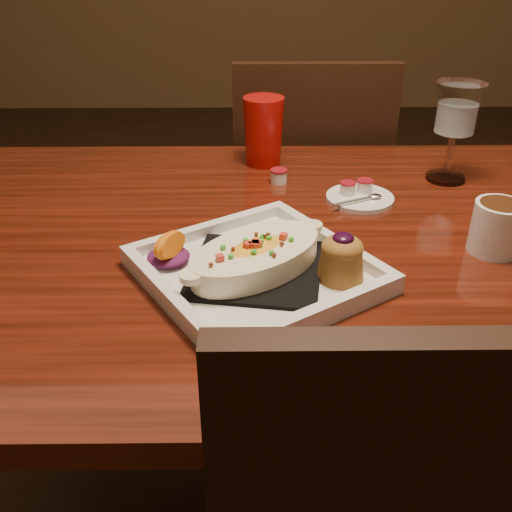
{
  "coord_description": "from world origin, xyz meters",
  "views": [
    {
      "loc": [
        -0.16,
        -0.86,
        1.2
      ],
      "look_at": [
        -0.15,
        -0.11,
        0.77
      ],
      "focal_mm": 40.0,
      "sensor_mm": 36.0,
      "label": 1
    }
  ],
  "objects_px": {
    "table": "(340,282)",
    "red_tumbler": "(264,132)",
    "chair_far": "(306,206)",
    "plate": "(262,263)",
    "saucer": "(359,196)",
    "goblet": "(457,114)",
    "coffee_mug": "(499,225)"
  },
  "relations": [
    {
      "from": "table",
      "to": "red_tumbler",
      "type": "bearing_deg",
      "value": 111.21
    },
    {
      "from": "chair_far",
      "to": "plate",
      "type": "height_order",
      "value": "chair_far"
    },
    {
      "from": "saucer",
      "to": "red_tumbler",
      "type": "height_order",
      "value": "red_tumbler"
    },
    {
      "from": "table",
      "to": "plate",
      "type": "bearing_deg",
      "value": -135.63
    },
    {
      "from": "goblet",
      "to": "red_tumbler",
      "type": "distance_m",
      "value": 0.39
    },
    {
      "from": "red_tumbler",
      "to": "saucer",
      "type": "bearing_deg",
      "value": -47.87
    },
    {
      "from": "table",
      "to": "coffee_mug",
      "type": "relative_size",
      "value": 13.41
    },
    {
      "from": "coffee_mug",
      "to": "goblet",
      "type": "xyz_separation_m",
      "value": [
        0.01,
        0.3,
        0.09
      ]
    },
    {
      "from": "saucer",
      "to": "table",
      "type": "bearing_deg",
      "value": -109.01
    },
    {
      "from": "table",
      "to": "plate",
      "type": "distance_m",
      "value": 0.23
    },
    {
      "from": "plate",
      "to": "saucer",
      "type": "xyz_separation_m",
      "value": [
        0.19,
        0.28,
        -0.02
      ]
    },
    {
      "from": "table",
      "to": "red_tumbler",
      "type": "xyz_separation_m",
      "value": [
        -0.13,
        0.33,
        0.17
      ]
    },
    {
      "from": "table",
      "to": "saucer",
      "type": "xyz_separation_m",
      "value": [
        0.05,
        0.14,
        0.11
      ]
    },
    {
      "from": "coffee_mug",
      "to": "saucer",
      "type": "xyz_separation_m",
      "value": [
        -0.18,
        0.2,
        -0.04
      ]
    },
    {
      "from": "red_tumbler",
      "to": "chair_far",
      "type": "bearing_deg",
      "value": 66.31
    },
    {
      "from": "table",
      "to": "red_tumbler",
      "type": "distance_m",
      "value": 0.4
    },
    {
      "from": "chair_far",
      "to": "saucer",
      "type": "bearing_deg",
      "value": 95.53
    },
    {
      "from": "chair_far",
      "to": "table",
      "type": "bearing_deg",
      "value": 90.0
    },
    {
      "from": "coffee_mug",
      "to": "red_tumbler",
      "type": "bearing_deg",
      "value": 120.77
    },
    {
      "from": "red_tumbler",
      "to": "plate",
      "type": "bearing_deg",
      "value": -91.47
    },
    {
      "from": "plate",
      "to": "goblet",
      "type": "distance_m",
      "value": 0.55
    },
    {
      "from": "coffee_mug",
      "to": "red_tumbler",
      "type": "height_order",
      "value": "red_tumbler"
    },
    {
      "from": "chair_far",
      "to": "red_tumbler",
      "type": "distance_m",
      "value": 0.45
    },
    {
      "from": "plate",
      "to": "goblet",
      "type": "relative_size",
      "value": 2.12
    },
    {
      "from": "table",
      "to": "chair_far",
      "type": "height_order",
      "value": "chair_far"
    },
    {
      "from": "table",
      "to": "plate",
      "type": "relative_size",
      "value": 3.59
    },
    {
      "from": "chair_far",
      "to": "plate",
      "type": "xyz_separation_m",
      "value": [
        -0.14,
        -0.77,
        0.27
      ]
    },
    {
      "from": "table",
      "to": "saucer",
      "type": "distance_m",
      "value": 0.18
    },
    {
      "from": "chair_far",
      "to": "goblet",
      "type": "relative_size",
      "value": 4.71
    },
    {
      "from": "chair_far",
      "to": "saucer",
      "type": "relative_size",
      "value": 7.24
    },
    {
      "from": "table",
      "to": "coffee_mug",
      "type": "bearing_deg",
      "value": -14.39
    },
    {
      "from": "chair_far",
      "to": "plate",
      "type": "relative_size",
      "value": 2.22
    }
  ]
}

